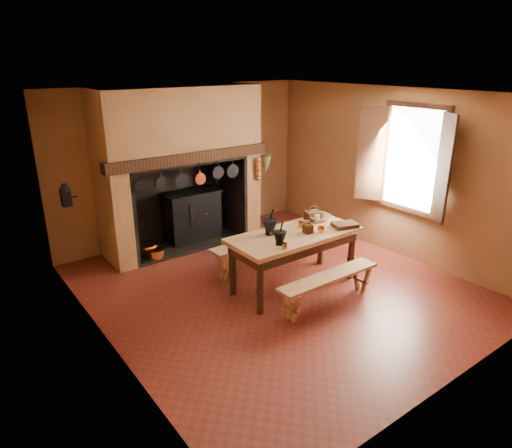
{
  "coord_description": "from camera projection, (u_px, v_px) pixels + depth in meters",
  "views": [
    {
      "loc": [
        -3.87,
        -4.7,
        3.23
      ],
      "look_at": [
        -0.16,
        0.3,
        0.95
      ],
      "focal_mm": 32.0,
      "sensor_mm": 36.0,
      "label": 1
    }
  ],
  "objects": [
    {
      "name": "wall_coffee_mill",
      "position": [
        65.0,
        193.0,
        6.11
      ],
      "size": [
        0.23,
        0.16,
        0.31
      ],
      "color": "black",
      "rests_on": "wall_left"
    },
    {
      "name": "back_wall",
      "position": [
        184.0,
        163.0,
        8.41
      ],
      "size": [
        5.0,
        0.02,
        2.8
      ],
      "primitive_type": "cube",
      "color": "#9B693E",
      "rests_on": "floor"
    },
    {
      "name": "wooden_tray",
      "position": [
        345.0,
        225.0,
        6.8
      ],
      "size": [
        0.42,
        0.35,
        0.06
      ],
      "primitive_type": "cube",
      "rotation": [
        0.0,
        0.0,
        -0.32
      ],
      "color": "#321B10",
      "rests_on": "work_table"
    },
    {
      "name": "mortar_large",
      "position": [
        270.0,
        226.0,
        6.48
      ],
      "size": [
        0.22,
        0.22,
        0.37
      ],
      "rotation": [
        0.0,
        0.0,
        -0.08
      ],
      "color": "black",
      "rests_on": "work_table"
    },
    {
      "name": "wall_right",
      "position": [
        392.0,
        172.0,
        7.74
      ],
      "size": [
        0.02,
        5.5,
        2.8
      ],
      "primitive_type": "cube",
      "color": "#9B693E",
      "rests_on": "floor"
    },
    {
      "name": "iron_range",
      "position": [
        192.0,
        215.0,
        8.48
      ],
      "size": [
        1.12,
        0.55,
        1.6
      ],
      "color": "black",
      "rests_on": "floor"
    },
    {
      "name": "glass_jar",
      "position": [
        317.0,
        219.0,
        6.94
      ],
      "size": [
        0.1,
        0.1,
        0.14
      ],
      "primitive_type": "cylinder",
      "rotation": [
        0.0,
        0.0,
        -0.35
      ],
      "color": "beige",
      "rests_on": "work_table"
    },
    {
      "name": "herb_bunch",
      "position": [
        266.0,
        165.0,
        8.36
      ],
      "size": [
        0.2,
        0.2,
        0.35
      ],
      "primitive_type": "cone",
      "rotation": [
        3.14,
        0.0,
        0.0
      ],
      "color": "brown",
      "rests_on": "chimney_breast"
    },
    {
      "name": "bench_front",
      "position": [
        329.0,
        283.0,
        6.2
      ],
      "size": [
        1.64,
        0.29,
        0.46
      ],
      "color": "tan",
      "rests_on": "floor"
    },
    {
      "name": "brass_mug_b",
      "position": [
        301.0,
        225.0,
        6.75
      ],
      "size": [
        0.1,
        0.1,
        0.1
      ],
      "primitive_type": "cylinder",
      "rotation": [
        0.0,
        0.0,
        -0.16
      ],
      "color": "#C17E2C",
      "rests_on": "work_table"
    },
    {
      "name": "chimney_breast",
      "position": [
        179.0,
        146.0,
        7.77
      ],
      "size": [
        2.95,
        0.96,
        2.8
      ],
      "color": "#9B693E",
      "rests_on": "floor"
    },
    {
      "name": "wicker_basket",
      "position": [
        313.0,
        215.0,
        7.08
      ],
      "size": [
        0.28,
        0.23,
        0.23
      ],
      "rotation": [
        0.0,
        0.0,
        -0.24
      ],
      "color": "#492816",
      "rests_on": "work_table"
    },
    {
      "name": "mortar_small",
      "position": [
        280.0,
        237.0,
        6.13
      ],
      "size": [
        0.19,
        0.19,
        0.32
      ],
      "rotation": [
        0.0,
        0.0,
        0.08
      ],
      "color": "black",
      "rests_on": "work_table"
    },
    {
      "name": "coffee_grinder",
      "position": [
        308.0,
        228.0,
        6.55
      ],
      "size": [
        0.17,
        0.13,
        0.18
      ],
      "rotation": [
        0.0,
        0.0,
        -0.12
      ],
      "color": "#321B10",
      "rests_on": "work_table"
    },
    {
      "name": "wall_front",
      "position": [
        464.0,
        265.0,
        4.27
      ],
      "size": [
        5.0,
        0.02,
        2.8
      ],
      "primitive_type": "cube",
      "color": "#9B693E",
      "rests_on": "floor"
    },
    {
      "name": "brass_mug_a",
      "position": [
        285.0,
        246.0,
        6.02
      ],
      "size": [
        0.08,
        0.08,
        0.08
      ],
      "primitive_type": "cylinder",
      "rotation": [
        0.0,
        0.0,
        0.17
      ],
      "color": "#C17E2C",
      "rests_on": "work_table"
    },
    {
      "name": "mixing_bowl",
      "position": [
        319.0,
        217.0,
        7.08
      ],
      "size": [
        0.38,
        0.38,
        0.09
      ],
      "primitive_type": "imported",
      "rotation": [
        0.0,
        0.0,
        -0.05
      ],
      "color": "beige",
      "rests_on": "work_table"
    },
    {
      "name": "work_table",
      "position": [
        295.0,
        242.0,
        6.62
      ],
      "size": [
        1.96,
        0.87,
        0.85
      ],
      "color": "tan",
      "rests_on": "floor"
    },
    {
      "name": "window",
      "position": [
        409.0,
        160.0,
        7.25
      ],
      "size": [
        0.39,
        1.75,
        1.76
      ],
      "color": "white",
      "rests_on": "wall_right"
    },
    {
      "name": "onion_string",
      "position": [
        258.0,
        169.0,
        8.27
      ],
      "size": [
        0.12,
        0.1,
        0.46
      ],
      "primitive_type": null,
      "color": "#B45521",
      "rests_on": "chimney_breast"
    },
    {
      "name": "bench_back",
      "position": [
        262.0,
        246.0,
        7.32
      ],
      "size": [
        1.81,
        0.32,
        0.51
      ],
      "color": "tan",
      "rests_on": "floor"
    },
    {
      "name": "hearth_pans",
      "position": [
        148.0,
        251.0,
        7.87
      ],
      "size": [
        0.51,
        0.62,
        0.2
      ],
      "color": "#C17E2C",
      "rests_on": "floor"
    },
    {
      "name": "wall_left",
      "position": [
        99.0,
        237.0,
        4.94
      ],
      "size": [
        0.02,
        5.5,
        2.8
      ],
      "primitive_type": "cube",
      "color": "#9B693E",
      "rests_on": "floor"
    },
    {
      "name": "floor",
      "position": [
        276.0,
        287.0,
        6.82
      ],
      "size": [
        5.5,
        5.5,
        0.0
      ],
      "primitive_type": "plane",
      "color": "maroon",
      "rests_on": "ground"
    },
    {
      "name": "hanging_pans",
      "position": [
        193.0,
        178.0,
        7.53
      ],
      "size": [
        1.92,
        0.29,
        0.27
      ],
      "color": "black",
      "rests_on": "chimney_breast"
    },
    {
      "name": "ceiling",
      "position": [
        280.0,
        93.0,
        5.86
      ],
      "size": [
        5.5,
        5.5,
        0.0
      ],
      "primitive_type": "plane",
      "rotation": [
        3.14,
        0.0,
        0.0
      ],
      "color": "silver",
      "rests_on": "back_wall"
    },
    {
      "name": "stoneware_crock",
      "position": [
        307.0,
        227.0,
        6.59
      ],
      "size": [
        0.16,
        0.16,
        0.16
      ],
      "primitive_type": "cylinder",
      "rotation": [
        0.0,
        0.0,
        0.25
      ],
      "color": "brown",
      "rests_on": "work_table"
    },
    {
      "name": "brass_cup",
      "position": [
        321.0,
        230.0,
        6.58
      ],
      "size": [
        0.13,
        0.13,
        0.08
      ],
      "primitive_type": "imported",
      "rotation": [
        0.0,
        0.0,
        -0.26
      ],
      "color": "#C17E2C",
      "rests_on": "work_table"
    }
  ]
}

